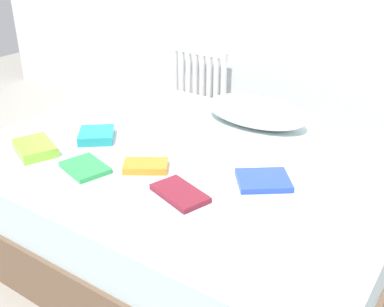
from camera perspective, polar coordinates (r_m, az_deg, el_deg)
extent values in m
plane|color=#9E998E|center=(2.45, -0.67, -10.51)|extent=(8.00, 8.00, 0.00)
cube|color=brown|center=(2.37, -0.68, -7.81)|extent=(2.00, 1.50, 0.28)
cube|color=silver|center=(2.24, -0.72, -2.53)|extent=(1.96, 1.46, 0.22)
cylinder|color=white|center=(3.65, -2.07, 9.09)|extent=(0.04, 0.04, 0.54)
cylinder|color=white|center=(3.61, -1.26, 8.93)|extent=(0.04, 0.04, 0.54)
cylinder|color=white|center=(3.58, -0.44, 8.76)|extent=(0.04, 0.04, 0.54)
cylinder|color=white|center=(3.54, 0.40, 8.59)|extent=(0.04, 0.04, 0.54)
cylinder|color=white|center=(3.51, 1.25, 8.41)|extent=(0.04, 0.04, 0.54)
cylinder|color=white|center=(3.48, 2.12, 8.23)|extent=(0.04, 0.04, 0.54)
cylinder|color=white|center=(3.45, 3.00, 8.04)|extent=(0.04, 0.04, 0.54)
cylinder|color=white|center=(3.42, 3.90, 7.85)|extent=(0.04, 0.04, 0.54)
cube|color=white|center=(3.46, 0.85, 12.48)|extent=(0.48, 0.04, 0.04)
cube|color=white|center=(3.61, 0.80, 4.70)|extent=(0.48, 0.04, 0.04)
ellipsoid|color=white|center=(2.51, 7.86, 5.18)|extent=(0.57, 0.30, 0.15)
cube|color=#2847B7|center=(1.96, 8.81, -3.29)|extent=(0.28, 0.28, 0.02)
cube|color=maroon|center=(1.85, -1.51, -4.96)|extent=(0.27, 0.20, 0.02)
cube|color=orange|center=(2.06, -5.75, -1.54)|extent=(0.23, 0.21, 0.03)
cube|color=#8CC638|center=(2.31, -18.90, 0.66)|extent=(0.27, 0.24, 0.05)
cube|color=teal|center=(2.38, -11.74, 2.23)|extent=(0.24, 0.25, 0.04)
cube|color=green|center=(2.10, -13.09, -1.70)|extent=(0.25, 0.21, 0.02)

